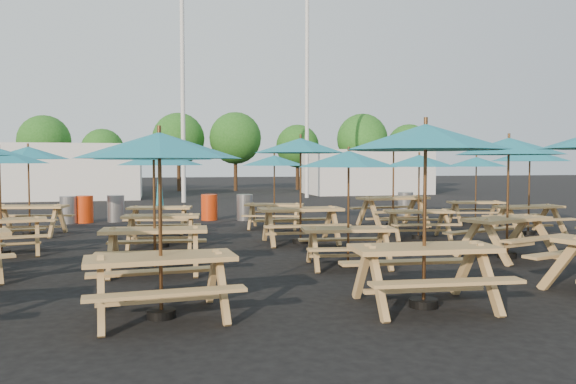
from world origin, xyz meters
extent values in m
plane|color=black|center=(0.00, 0.00, 0.00)|extent=(120.00, 120.00, 0.00)
cube|color=#AF7F4D|center=(-6.34, -0.27, 0.69)|extent=(1.79, 0.97, 0.06)
cube|color=#AF7F4D|center=(-6.22, -0.88, 0.42)|extent=(1.70, 0.56, 0.04)
cube|color=#AF7F4D|center=(-6.46, 0.33, 0.42)|extent=(1.70, 0.56, 0.04)
cylinder|color=black|center=(-6.34, -0.27, 0.05)|extent=(0.34, 0.34, 0.09)
cylinder|color=brown|center=(-6.34, -0.27, 1.08)|extent=(0.04, 0.04, 2.16)
cube|color=#AF7F4D|center=(-6.44, 2.87, 0.73)|extent=(1.88, 0.99, 0.06)
cube|color=#AF7F4D|center=(-6.55, 2.23, 0.45)|extent=(1.80, 0.55, 0.04)
cube|color=#AF7F4D|center=(-6.32, 3.52, 0.45)|extent=(1.80, 0.55, 0.04)
cylinder|color=black|center=(-6.44, 2.87, 0.05)|extent=(0.36, 0.36, 0.10)
cylinder|color=brown|center=(-6.44, 2.87, 1.14)|extent=(0.04, 0.04, 2.28)
cone|color=teal|center=(-6.44, 2.87, 2.10)|extent=(2.32, 2.32, 0.32)
cube|color=#AF7F4D|center=(-3.28, -5.69, 0.72)|extent=(1.80, 0.82, 0.06)
cube|color=#AF7F4D|center=(-3.23, -6.33, 0.44)|extent=(1.76, 0.38, 0.04)
cube|color=#AF7F4D|center=(-3.34, -5.05, 0.44)|extent=(1.76, 0.38, 0.04)
cylinder|color=black|center=(-3.28, -5.69, 0.05)|extent=(0.35, 0.35, 0.10)
cylinder|color=brown|center=(-3.28, -5.69, 1.12)|extent=(0.04, 0.04, 2.23)
cone|color=teal|center=(-3.28, -5.69, 2.06)|extent=(2.12, 2.12, 0.31)
cube|color=#AF7F4D|center=(-3.35, -2.83, 0.72)|extent=(1.79, 0.81, 0.06)
cube|color=#AF7F4D|center=(-3.40, -3.46, 0.44)|extent=(1.76, 0.37, 0.04)
cube|color=#AF7F4D|center=(-3.30, -2.19, 0.44)|extent=(1.76, 0.37, 0.04)
cylinder|color=black|center=(-3.35, -2.83, 0.05)|extent=(0.35, 0.35, 0.10)
cylinder|color=brown|center=(-3.35, -2.83, 1.12)|extent=(0.04, 0.04, 2.23)
cone|color=teal|center=(-3.35, -2.83, 2.06)|extent=(2.11, 2.11, 0.31)
cube|color=#AF7F4D|center=(-3.20, 0.09, 0.68)|extent=(1.72, 0.85, 0.06)
cube|color=#AF7F4D|center=(-3.28, -0.51, 0.41)|extent=(1.67, 0.44, 0.04)
cube|color=#AF7F4D|center=(-3.12, 0.69, 0.41)|extent=(1.67, 0.44, 0.04)
cylinder|color=black|center=(-3.20, 0.09, 0.05)|extent=(0.33, 0.33, 0.09)
cylinder|color=brown|center=(-3.20, 0.09, 1.06)|extent=(0.04, 0.04, 2.11)
cone|color=teal|center=(-3.20, 0.09, 1.95)|extent=(2.08, 2.08, 0.29)
cube|color=#AF7F4D|center=(-3.20, 2.61, 0.67)|extent=(1.71, 0.91, 0.05)
cube|color=#AF7F4D|center=(-3.31, 2.02, 0.41)|extent=(1.64, 0.51, 0.04)
cube|color=#AF7F4D|center=(-3.10, 3.20, 0.41)|extent=(1.64, 0.51, 0.04)
cylinder|color=black|center=(-3.20, 2.61, 0.05)|extent=(0.33, 0.33, 0.09)
cylinder|color=brown|center=(-3.20, 2.61, 1.04)|extent=(0.04, 0.04, 2.08)
cone|color=teal|center=(-3.20, 2.61, 1.40)|extent=(0.20, 0.20, 1.35)
cube|color=#AF7F4D|center=(0.00, -5.96, 0.76)|extent=(1.90, 0.86, 0.06)
cube|color=#AF7F4D|center=(-0.05, -6.64, 0.46)|extent=(1.86, 0.39, 0.04)
cube|color=#AF7F4D|center=(0.05, -5.29, 0.46)|extent=(1.86, 0.39, 0.04)
cylinder|color=black|center=(0.00, -5.96, 0.05)|extent=(0.37, 0.37, 0.10)
cylinder|color=brown|center=(0.00, -5.96, 1.18)|extent=(0.05, 0.05, 2.36)
cone|color=teal|center=(0.00, -5.96, 2.18)|extent=(2.23, 2.23, 0.33)
cube|color=#AF7F4D|center=(0.00, -3.08, 0.67)|extent=(1.70, 0.84, 0.05)
cube|color=#AF7F4D|center=(-0.07, -3.67, 0.41)|extent=(1.65, 0.44, 0.04)
cube|color=#AF7F4D|center=(0.08, -2.49, 0.41)|extent=(1.65, 0.44, 0.04)
cylinder|color=black|center=(0.00, -3.08, 0.05)|extent=(0.33, 0.33, 0.09)
cylinder|color=brown|center=(0.00, -3.08, 1.04)|extent=(0.04, 0.04, 2.08)
cone|color=teal|center=(0.00, -3.08, 1.92)|extent=(2.06, 2.06, 0.29)
cube|color=#AF7F4D|center=(-0.08, -0.06, 0.78)|extent=(1.93, 0.80, 0.06)
cube|color=#AF7F4D|center=(-0.10, -0.76, 0.48)|extent=(1.91, 0.33, 0.04)
cube|color=#AF7F4D|center=(-0.05, 0.64, 0.48)|extent=(1.91, 0.33, 0.04)
cylinder|color=black|center=(-0.08, -0.06, 0.05)|extent=(0.38, 0.38, 0.11)
cylinder|color=brown|center=(-0.08, -0.06, 1.22)|extent=(0.05, 0.05, 2.44)
cone|color=teal|center=(-0.08, -0.06, 2.25)|extent=(2.21, 2.21, 0.34)
cube|color=#AF7F4D|center=(-0.06, 2.91, 0.67)|extent=(1.74, 1.15, 0.05)
cube|color=#AF7F4D|center=(-0.26, 2.35, 0.41)|extent=(1.61, 0.76, 0.04)
cube|color=#AF7F4D|center=(0.14, 3.48, 0.41)|extent=(1.61, 0.76, 0.04)
cylinder|color=black|center=(-0.06, 2.91, 0.05)|extent=(0.33, 0.33, 0.09)
cylinder|color=brown|center=(-0.06, 2.91, 1.04)|extent=(0.04, 0.04, 2.08)
cone|color=teal|center=(-0.06, 2.91, 1.92)|extent=(2.34, 2.34, 0.29)
cube|color=#AF7F4D|center=(2.85, -5.18, 0.47)|extent=(1.89, 0.77, 0.04)
cube|color=#AF7F4D|center=(3.32, -2.93, 0.76)|extent=(1.97, 1.24, 0.06)
cube|color=#AF7F4D|center=(3.52, -3.58, 0.46)|extent=(1.83, 0.80, 0.04)
cube|color=#AF7F4D|center=(3.11, -2.29, 0.46)|extent=(1.83, 0.80, 0.04)
cylinder|color=black|center=(3.32, -2.93, 0.05)|extent=(0.37, 0.37, 0.10)
cylinder|color=brown|center=(3.32, -2.93, 1.18)|extent=(0.05, 0.05, 2.36)
cone|color=teal|center=(3.32, -2.93, 2.17)|extent=(2.60, 2.60, 0.33)
cube|color=#AF7F4D|center=(2.92, 0.02, 0.66)|extent=(1.70, 0.89, 0.05)
cube|color=#AF7F4D|center=(2.82, -0.56, 0.40)|extent=(1.63, 0.50, 0.04)
cube|color=#AF7F4D|center=(3.02, 0.61, 0.40)|extent=(1.63, 0.50, 0.04)
cylinder|color=black|center=(2.92, 0.02, 0.04)|extent=(0.32, 0.32, 0.09)
cylinder|color=brown|center=(2.92, 0.02, 1.03)|extent=(0.04, 0.04, 2.06)
cone|color=teal|center=(2.92, 0.02, 1.90)|extent=(2.10, 2.10, 0.29)
cube|color=#AF7F4D|center=(3.39, 2.57, 0.83)|extent=(2.09, 0.99, 0.07)
cube|color=#AF7F4D|center=(3.47, 1.84, 0.50)|extent=(2.03, 0.49, 0.04)
cube|color=#AF7F4D|center=(3.32, 3.31, 0.50)|extent=(2.03, 0.49, 0.04)
cylinder|color=black|center=(3.39, 2.57, 0.06)|extent=(0.40, 0.40, 0.11)
cylinder|color=brown|center=(3.39, 2.57, 1.29)|extent=(0.05, 0.05, 2.57)
cone|color=teal|center=(3.39, 2.57, 2.37)|extent=(2.49, 2.49, 0.36)
cube|color=#AF7F4D|center=(6.07, 0.12, 0.71)|extent=(1.77, 0.77, 0.06)
cube|color=#AF7F4D|center=(6.11, -0.52, 0.43)|extent=(1.75, 0.33, 0.04)
cube|color=#AF7F4D|center=(6.04, 0.76, 0.43)|extent=(1.75, 0.33, 0.04)
cylinder|color=black|center=(6.07, 0.12, 0.05)|extent=(0.35, 0.35, 0.10)
cylinder|color=brown|center=(6.07, 0.12, 1.11)|extent=(0.04, 0.04, 2.22)
cone|color=teal|center=(6.07, 0.12, 2.05)|extent=(2.06, 2.06, 0.31)
cube|color=#AF7F4D|center=(6.08, 2.59, 0.66)|extent=(1.69, 0.94, 0.05)
cube|color=#AF7F4D|center=(5.96, 2.01, 0.40)|extent=(1.61, 0.54, 0.04)
cube|color=#AF7F4D|center=(6.20, 3.16, 0.40)|extent=(1.61, 0.54, 0.04)
cylinder|color=black|center=(6.08, 2.59, 0.04)|extent=(0.32, 0.32, 0.09)
cylinder|color=brown|center=(6.08, 2.59, 1.02)|extent=(0.04, 0.04, 2.04)
cone|color=teal|center=(6.08, 2.59, 1.88)|extent=(2.13, 2.13, 0.28)
cylinder|color=gray|center=(-5.88, 5.63, 0.42)|extent=(0.52, 0.52, 0.83)
cylinder|color=red|center=(-5.44, 5.74, 0.42)|extent=(0.52, 0.52, 0.83)
cylinder|color=gray|center=(-4.52, 5.80, 0.42)|extent=(0.52, 0.52, 0.83)
cylinder|color=red|center=(-1.62, 5.65, 0.42)|extent=(0.52, 0.52, 0.83)
cylinder|color=gray|center=(-0.51, 5.34, 0.42)|extent=(0.52, 0.52, 0.83)
cylinder|color=gray|center=(5.10, 5.37, 0.42)|extent=(0.52, 0.52, 0.83)
cylinder|color=silver|center=(-2.00, 14.00, 6.00)|extent=(0.20, 0.20, 12.00)
cylinder|color=silver|center=(4.50, 16.00, 6.00)|extent=(0.20, 0.20, 12.00)
cube|color=silver|center=(-8.00, 18.00, 1.40)|extent=(8.00, 4.00, 2.80)
cube|color=silver|center=(9.00, 19.00, 1.30)|extent=(7.00, 4.00, 2.60)
cylinder|color=#382314|center=(-9.74, 23.90, 1.07)|extent=(0.24, 0.24, 2.14)
sphere|color=#1E5919|center=(-9.74, 23.90, 3.16)|extent=(3.11, 3.11, 3.11)
cylinder|color=#382314|center=(-6.39, 23.65, 0.89)|extent=(0.24, 0.24, 1.78)
sphere|color=#1E5919|center=(-6.39, 23.65, 2.63)|extent=(2.59, 2.59, 2.59)
cylinder|color=#382314|center=(-1.75, 24.72, 1.16)|extent=(0.24, 0.24, 2.31)
sphere|color=#1E5919|center=(-1.75, 24.72, 3.41)|extent=(3.36, 3.36, 3.36)
cylinder|color=#382314|center=(1.90, 24.26, 1.17)|extent=(0.24, 0.24, 2.35)
sphere|color=#1E5919|center=(1.90, 24.26, 3.47)|extent=(3.41, 3.41, 3.41)
cylinder|color=#382314|center=(6.22, 24.67, 1.01)|extent=(0.24, 0.24, 2.02)
sphere|color=#1E5919|center=(6.22, 24.67, 2.98)|extent=(2.94, 2.94, 2.94)
cylinder|color=#382314|center=(10.23, 22.90, 1.16)|extent=(0.24, 0.24, 2.32)
sphere|color=#1E5919|center=(10.23, 22.90, 3.43)|extent=(3.38, 3.38, 3.38)
cylinder|color=#382314|center=(13.63, 22.92, 1.02)|extent=(0.24, 0.24, 2.03)
sphere|color=#1E5919|center=(13.63, 22.92, 3.00)|extent=(2.95, 2.95, 2.95)
camera|label=1|loc=(-3.35, -12.48, 1.85)|focal=35.00mm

